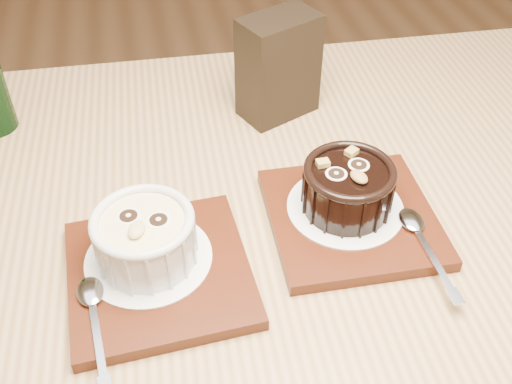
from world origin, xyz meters
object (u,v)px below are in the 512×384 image
tray_right (351,218)px  condiment_stand (278,67)px  table (249,286)px  ramekin_dark (348,186)px  ramekin_white (145,236)px  tray_left (160,273)px

tray_right → condiment_stand: (-0.03, 0.23, 0.06)m
table → ramekin_dark: ramekin_dark is taller
tray_right → ramekin_white: bearing=-174.8°
tray_left → ramekin_dark: ramekin_dark is taller
ramekin_dark → condiment_stand: size_ratio=0.71×
tray_right → ramekin_dark: bearing=118.1°
tray_left → tray_right: 0.22m
ramekin_white → ramekin_dark: 0.22m
tray_left → ramekin_dark: size_ratio=1.80×
table → tray_right: tray_right is taller
ramekin_dark → ramekin_white: bearing=169.6°
table → ramekin_white: (-0.11, -0.03, 0.14)m
tray_right → ramekin_dark: (-0.01, 0.01, 0.04)m
table → ramekin_white: bearing=-165.8°
tray_left → ramekin_white: ramekin_white is taller
ramekin_white → condiment_stand: bearing=74.1°
ramekin_white → table: bearing=36.4°
ramekin_dark → condiment_stand: (-0.02, 0.22, 0.02)m
ramekin_white → ramekin_dark: bearing=29.8°
condiment_stand → ramekin_dark: bearing=-83.8°
tray_left → condiment_stand: condiment_stand is taller
tray_left → ramekin_white: bearing=119.9°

